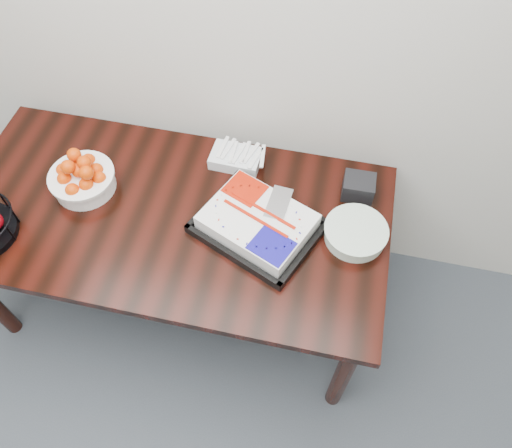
% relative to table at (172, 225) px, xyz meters
% --- Properties ---
extents(table, '(1.80, 0.90, 0.75)m').
position_rel_table_xyz_m(table, '(0.00, 0.00, 0.00)').
color(table, black).
rests_on(table, ground).
extents(cake_tray, '(0.56, 0.51, 0.09)m').
position_rel_table_xyz_m(cake_tray, '(0.37, 0.00, 0.13)').
color(cake_tray, black).
rests_on(cake_tray, table).
extents(tangerine_bowl, '(0.27, 0.27, 0.17)m').
position_rel_table_xyz_m(tangerine_bowl, '(-0.39, 0.05, 0.16)').
color(tangerine_bowl, white).
rests_on(tangerine_bowl, table).
extents(plate_stack, '(0.25, 0.25, 0.06)m').
position_rel_table_xyz_m(plate_stack, '(0.76, 0.05, 0.12)').
color(plate_stack, white).
rests_on(plate_stack, table).
extents(fork_bag, '(0.22, 0.15, 0.06)m').
position_rel_table_xyz_m(fork_bag, '(0.20, 0.33, 0.12)').
color(fork_bag, silver).
rests_on(fork_bag, table).
extents(napkin_box, '(0.13, 0.11, 0.09)m').
position_rel_table_xyz_m(napkin_box, '(0.74, 0.27, 0.13)').
color(napkin_box, black).
rests_on(napkin_box, table).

